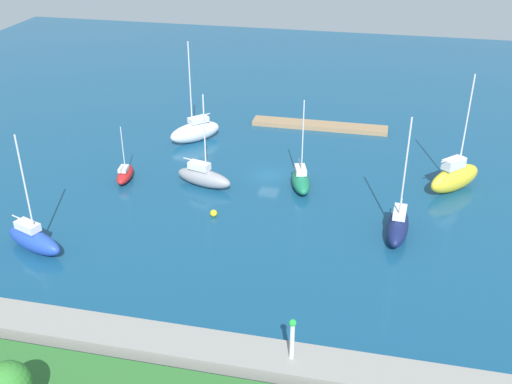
{
  "coord_description": "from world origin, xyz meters",
  "views": [
    {
      "loc": [
        -13.26,
        67.72,
        34.47
      ],
      "look_at": [
        0.0,
        7.59,
        1.5
      ],
      "focal_mm": 42.14,
      "sensor_mm": 36.0,
      "label": 1
    }
  ],
  "objects_px": {
    "sailboat_blue_outer_mooring": "(34,239)",
    "mooring_buoy_yellow": "(214,213)",
    "sailboat_gray_near_pier": "(204,177)",
    "sailboat_green_far_south": "(301,180)",
    "sailboat_white_west_end": "(195,131)",
    "park_tree_midwest": "(8,384)",
    "sailboat_yellow_along_channel": "(455,177)",
    "harbor_beacon": "(292,336)",
    "sailboat_red_lone_south": "(125,174)",
    "pier_dock": "(319,126)",
    "sailboat_navy_mid_basin": "(398,226)"
  },
  "relations": [
    {
      "from": "sailboat_white_west_end",
      "to": "sailboat_yellow_along_channel",
      "type": "height_order",
      "value": "sailboat_yellow_along_channel"
    },
    {
      "from": "park_tree_midwest",
      "to": "sailboat_green_far_south",
      "type": "xyz_separation_m",
      "value": [
        -13.9,
        -39.93,
        -2.96
      ]
    },
    {
      "from": "park_tree_midwest",
      "to": "sailboat_gray_near_pier",
      "type": "relative_size",
      "value": 0.39
    },
    {
      "from": "sailboat_red_lone_south",
      "to": "sailboat_yellow_along_channel",
      "type": "relative_size",
      "value": 0.49
    },
    {
      "from": "sailboat_gray_near_pier",
      "to": "park_tree_midwest",
      "type": "bearing_deg",
      "value": -78.04
    },
    {
      "from": "mooring_buoy_yellow",
      "to": "sailboat_gray_near_pier",
      "type": "bearing_deg",
      "value": -64.92
    },
    {
      "from": "sailboat_red_lone_south",
      "to": "sailboat_green_far_south",
      "type": "bearing_deg",
      "value": -90.53
    },
    {
      "from": "sailboat_gray_near_pier",
      "to": "sailboat_white_west_end",
      "type": "distance_m",
      "value": 14.2
    },
    {
      "from": "pier_dock",
      "to": "harbor_beacon",
      "type": "bearing_deg",
      "value": 94.62
    },
    {
      "from": "sailboat_white_west_end",
      "to": "sailboat_green_far_south",
      "type": "height_order",
      "value": "sailboat_white_west_end"
    },
    {
      "from": "harbor_beacon",
      "to": "sailboat_red_lone_south",
      "type": "xyz_separation_m",
      "value": [
        25.8,
        -27.76,
        -2.56
      ]
    },
    {
      "from": "sailboat_yellow_along_channel",
      "to": "mooring_buoy_yellow",
      "type": "relative_size",
      "value": 17.88
    },
    {
      "from": "park_tree_midwest",
      "to": "sailboat_blue_outer_mooring",
      "type": "xyz_separation_m",
      "value": [
        10.7,
        -20.48,
        -2.74
      ]
    },
    {
      "from": "harbor_beacon",
      "to": "park_tree_midwest",
      "type": "xyz_separation_m",
      "value": [
        17.82,
        9.5,
        0.63
      ]
    },
    {
      "from": "pier_dock",
      "to": "sailboat_yellow_along_channel",
      "type": "xyz_separation_m",
      "value": [
        -18.44,
        16.7,
        1.48
      ]
    },
    {
      "from": "park_tree_midwest",
      "to": "sailboat_yellow_along_channel",
      "type": "bearing_deg",
      "value": -126.56
    },
    {
      "from": "sailboat_gray_near_pier",
      "to": "sailboat_green_far_south",
      "type": "xyz_separation_m",
      "value": [
        -11.79,
        -1.99,
        -0.17
      ]
    },
    {
      "from": "sailboat_blue_outer_mooring",
      "to": "sailboat_navy_mid_basin",
      "type": "xyz_separation_m",
      "value": [
        -36.34,
        -10.8,
        -0.03
      ]
    },
    {
      "from": "sailboat_navy_mid_basin",
      "to": "sailboat_blue_outer_mooring",
      "type": "bearing_deg",
      "value": -68.97
    },
    {
      "from": "sailboat_blue_outer_mooring",
      "to": "sailboat_yellow_along_channel",
      "type": "relative_size",
      "value": 0.89
    },
    {
      "from": "park_tree_midwest",
      "to": "mooring_buoy_yellow",
      "type": "xyz_separation_m",
      "value": [
        -5.36,
        -31.01,
        -3.65
      ]
    },
    {
      "from": "harbor_beacon",
      "to": "park_tree_midwest",
      "type": "height_order",
      "value": "park_tree_midwest"
    },
    {
      "from": "mooring_buoy_yellow",
      "to": "pier_dock",
      "type": "bearing_deg",
      "value": -106.06
    },
    {
      "from": "pier_dock",
      "to": "sailboat_yellow_along_channel",
      "type": "height_order",
      "value": "sailboat_yellow_along_channel"
    },
    {
      "from": "sailboat_blue_outer_mooring",
      "to": "sailboat_red_lone_south",
      "type": "bearing_deg",
      "value": 101.37
    },
    {
      "from": "sailboat_gray_near_pier",
      "to": "mooring_buoy_yellow",
      "type": "xyz_separation_m",
      "value": [
        -3.25,
        6.94,
        -0.86
      ]
    },
    {
      "from": "park_tree_midwest",
      "to": "sailboat_blue_outer_mooring",
      "type": "distance_m",
      "value": 23.27
    },
    {
      "from": "pier_dock",
      "to": "harbor_beacon",
      "type": "relative_size",
      "value": 5.47
    },
    {
      "from": "sailboat_blue_outer_mooring",
      "to": "mooring_buoy_yellow",
      "type": "distance_m",
      "value": 19.22
    },
    {
      "from": "harbor_beacon",
      "to": "mooring_buoy_yellow",
      "type": "distance_m",
      "value": 25.04
    },
    {
      "from": "harbor_beacon",
      "to": "pier_dock",
      "type": "bearing_deg",
      "value": -85.38
    },
    {
      "from": "pier_dock",
      "to": "sailboat_yellow_along_channel",
      "type": "relative_size",
      "value": 1.41
    },
    {
      "from": "sailboat_white_west_end",
      "to": "mooring_buoy_yellow",
      "type": "xyz_separation_m",
      "value": [
        -8.48,
        20.13,
        -1.14
      ]
    },
    {
      "from": "pier_dock",
      "to": "sailboat_green_far_south",
      "type": "relative_size",
      "value": 1.78
    },
    {
      "from": "pier_dock",
      "to": "sailboat_yellow_along_channel",
      "type": "bearing_deg",
      "value": 137.83
    },
    {
      "from": "sailboat_blue_outer_mooring",
      "to": "sailboat_gray_near_pier",
      "type": "relative_size",
      "value": 1.08
    },
    {
      "from": "sailboat_gray_near_pier",
      "to": "mooring_buoy_yellow",
      "type": "bearing_deg",
      "value": -49.77
    },
    {
      "from": "park_tree_midwest",
      "to": "sailboat_yellow_along_channel",
      "type": "xyz_separation_m",
      "value": [
        -32.17,
        -43.38,
        -2.24
      ]
    },
    {
      "from": "sailboat_green_far_south",
      "to": "park_tree_midwest",
      "type": "bearing_deg",
      "value": -35.02
    },
    {
      "from": "sailboat_white_west_end",
      "to": "sailboat_green_far_south",
      "type": "xyz_separation_m",
      "value": [
        -17.02,
        11.21,
        -0.45
      ]
    },
    {
      "from": "sailboat_red_lone_south",
      "to": "mooring_buoy_yellow",
      "type": "relative_size",
      "value": 8.78
    },
    {
      "from": "sailboat_blue_outer_mooring",
      "to": "sailboat_red_lone_south",
      "type": "distance_m",
      "value": 17.0
    },
    {
      "from": "sailboat_blue_outer_mooring",
      "to": "harbor_beacon",
      "type": "bearing_deg",
      "value": -0.49
    },
    {
      "from": "harbor_beacon",
      "to": "sailboat_gray_near_pier",
      "type": "bearing_deg",
      "value": -61.1
    },
    {
      "from": "sailboat_yellow_along_channel",
      "to": "sailboat_green_far_south",
      "type": "xyz_separation_m",
      "value": [
        18.27,
        3.45,
        -0.71
      ]
    },
    {
      "from": "park_tree_midwest",
      "to": "sailboat_green_far_south",
      "type": "height_order",
      "value": "sailboat_green_far_south"
    },
    {
      "from": "sailboat_white_west_end",
      "to": "mooring_buoy_yellow",
      "type": "height_order",
      "value": "sailboat_white_west_end"
    },
    {
      "from": "sailboat_white_west_end",
      "to": "sailboat_green_far_south",
      "type": "distance_m",
      "value": 20.38
    },
    {
      "from": "sailboat_blue_outer_mooring",
      "to": "sailboat_white_west_end",
      "type": "xyz_separation_m",
      "value": [
        -7.58,
        -30.66,
        0.24
      ]
    },
    {
      "from": "sailboat_blue_outer_mooring",
      "to": "mooring_buoy_yellow",
      "type": "xyz_separation_m",
      "value": [
        -16.06,
        -10.53,
        -0.9
      ]
    }
  ]
}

